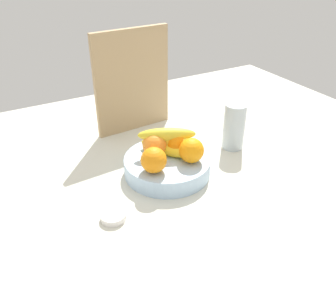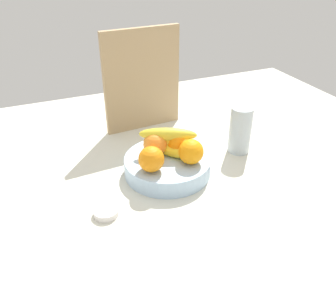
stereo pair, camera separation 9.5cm
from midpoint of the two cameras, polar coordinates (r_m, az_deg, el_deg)
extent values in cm
cube|color=beige|center=(107.99, -1.84, -4.63)|extent=(180.00, 140.00, 3.00)
cylinder|color=#A7C6E2|center=(104.65, -2.61, -3.19)|extent=(25.56, 25.56, 5.23)
sphere|color=orange|center=(96.21, -5.16, -2.20)|extent=(7.22, 7.22, 7.22)
sphere|color=orange|center=(100.17, 1.11, -0.63)|extent=(7.22, 7.22, 7.22)
sphere|color=orange|center=(104.24, -1.15, 0.72)|extent=(7.22, 7.22, 7.22)
sphere|color=orange|center=(103.37, -4.82, 0.33)|extent=(7.22, 7.22, 7.22)
ellipsoid|color=yellow|center=(104.41, -2.89, -0.29)|extent=(12.65, 16.42, 4.00)
ellipsoid|color=yellow|center=(103.61, -2.07, 0.88)|extent=(14.94, 14.75, 4.00)
ellipsoid|color=gold|center=(102.60, -2.86, 1.95)|extent=(17.04, 11.01, 4.00)
cube|color=tan|center=(125.56, -7.97, 10.40)|extent=(28.06, 3.54, 36.00)
cylinder|color=#B0BBC2|center=(116.75, 8.35, 3.26)|extent=(7.04, 7.04, 15.53)
cylinder|color=silver|center=(91.75, -11.84, -11.00)|extent=(6.43, 6.43, 1.66)
camera|label=1|loc=(0.05, -92.69, -1.59)|focal=37.75mm
camera|label=2|loc=(0.05, 87.31, 1.59)|focal=37.75mm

